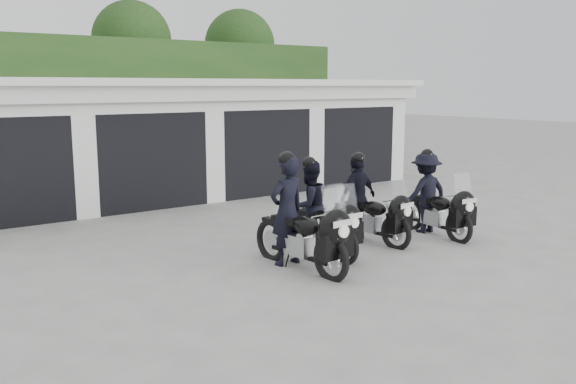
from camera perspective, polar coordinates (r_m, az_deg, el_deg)
ground at (r=9.65m, az=0.92°, el=-6.97°), size 80.00×80.00×0.00m
garage_block at (r=16.47m, az=-16.09°, el=4.74°), size 16.40×6.80×2.96m
background_vegetation at (r=21.16m, az=-19.83°, el=9.26°), size 20.00×3.90×5.80m
police_bike_a at (r=9.36m, az=1.06°, el=-2.82°), size 0.73×2.14×1.86m
police_bike_b at (r=10.28m, az=2.57°, el=-1.86°), size 0.77×1.93×1.68m
police_bike_c at (r=11.16m, az=7.13°, el=-1.00°), size 0.96×1.91×1.66m
police_bike_d at (r=11.91m, az=13.23°, el=-0.46°), size 1.05×1.92×1.67m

